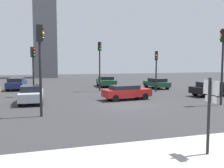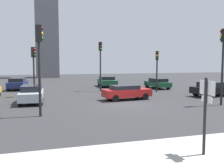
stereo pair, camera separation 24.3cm
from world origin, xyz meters
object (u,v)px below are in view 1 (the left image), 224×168
car_3 (157,83)px  traffic_light_3 (156,63)px  traffic_light_4 (223,53)px  car_4 (213,88)px  car_5 (31,94)px  direction_sign (210,107)px  car_1 (126,92)px  traffic_light_1 (40,54)px  car_2 (17,83)px  traffic_light_2 (100,57)px  car_0 (106,81)px  traffic_light_0 (33,62)px

car_3 → traffic_light_3: bearing=147.6°
car_3 → traffic_light_4: bearing=172.2°
traffic_light_3 → traffic_light_4: (0.97, -9.17, 0.84)m
traffic_light_3 → car_4: bearing=69.2°
traffic_light_3 → car_5: 14.08m
direction_sign → car_1: bearing=80.9°
traffic_light_1 → car_3: (14.40, 12.70, -3.17)m
car_1 → car_2: 15.11m
traffic_light_2 → car_5: size_ratio=1.36×
direction_sign → traffic_light_4: traffic_light_4 is taller
traffic_light_4 → car_0: (-4.74, 16.70, -3.32)m
direction_sign → traffic_light_0: bearing=107.5°
car_1 → car_0: bearing=76.8°
traffic_light_1 → car_1: (7.37, 4.86, -3.16)m
traffic_light_3 → traffic_light_1: bearing=-23.7°
car_0 → car_4: size_ratio=0.98×
traffic_light_0 → car_5: bearing=-37.1°
traffic_light_4 → car_2: traffic_light_4 is taller
traffic_light_0 → car_2: 7.52m
car_0 → car_1: size_ratio=1.04×
traffic_light_4 → car_2: bearing=-28.4°
traffic_light_4 → car_3: 12.98m
direction_sign → traffic_light_1: traffic_light_1 is taller
traffic_light_1 → car_1: 9.38m
traffic_light_1 → car_3: 19.46m
car_2 → traffic_light_3: bearing=-109.1°
traffic_light_3 → car_2: traffic_light_3 is taller
traffic_light_0 → car_1: traffic_light_0 is taller
traffic_light_2 → direction_sign: bearing=-11.1°
traffic_light_1 → car_2: bearing=84.3°
car_2 → car_5: (1.97, -10.69, -0.03)m
traffic_light_0 → car_5: traffic_light_0 is taller
traffic_light_1 → car_4: traffic_light_1 is taller
car_2 → traffic_light_4: bearing=-129.6°
direction_sign → car_4: 17.26m
car_4 → traffic_light_1: bearing=-168.7°
car_1 → car_5: 8.10m
traffic_light_3 → car_4: 6.56m
traffic_light_2 → traffic_light_1: bearing=-36.8°
direction_sign → traffic_light_0: 19.04m
direction_sign → traffic_light_2: bearing=85.4°
traffic_light_3 → car_1: size_ratio=1.04×
traffic_light_2 → car_4: (9.74, -7.33, -3.18)m
traffic_light_3 → traffic_light_4: bearing=35.7°
traffic_light_0 → traffic_light_4: bearing=21.7°
car_1 → traffic_light_0: bearing=143.8°
traffic_light_2 → traffic_light_3: size_ratio=1.24×
traffic_light_0 → traffic_light_2: (7.29, 2.59, 0.55)m
traffic_light_3 → car_4: size_ratio=0.98×
car_2 → car_3: bearing=-96.5°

